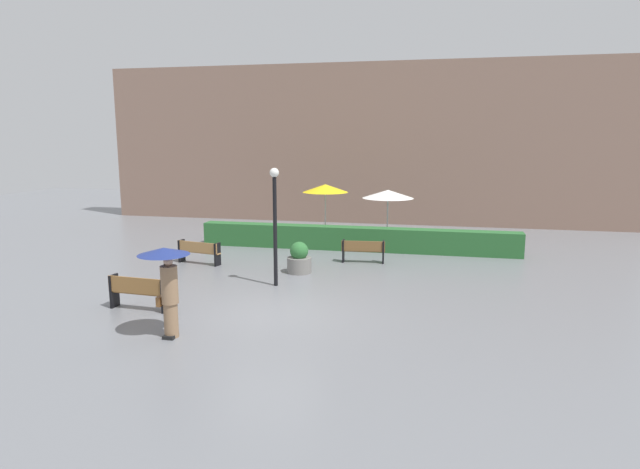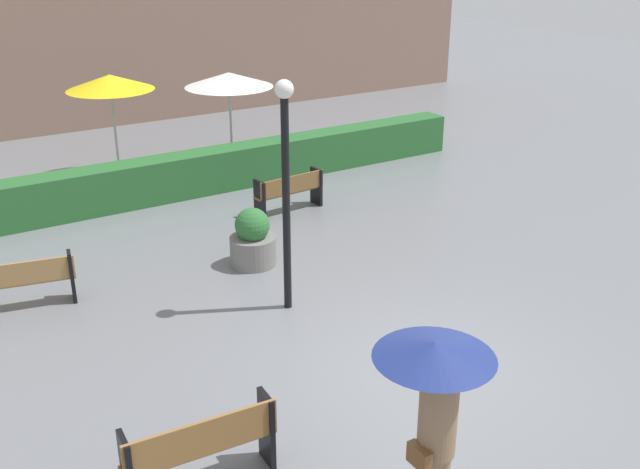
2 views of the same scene
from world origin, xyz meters
The scene contains 10 objects.
ground_plane centered at (0.00, 0.00, 0.00)m, with size 60.00×60.00×0.00m, color slate.
bench_near_left centered at (-3.46, -0.50, 0.53)m, with size 1.69×0.45×0.89m.
bench_back_row centered at (1.55, 6.24, 0.48)m, with size 1.59×0.49×0.81m.
bench_far_left centered at (-4.20, 4.76, 0.49)m, with size 1.71×0.67×0.82m.
pedestrian_with_umbrella centered at (-1.73, -2.14, 1.43)m, with size 1.15×1.15×2.07m.
planter_pot centered at (-0.34, 4.29, 0.45)m, with size 0.82×0.82×1.05m.
lamp_post centered at (-0.64, 2.56, 2.23)m, with size 0.28×0.28×3.60m.
patio_umbrella_yellow centered at (-0.74, 10.45, 2.28)m, with size 2.01×2.01×2.46m.
patio_umbrella_white centered at (2.05, 10.02, 2.13)m, with size 2.17×2.17×2.31m.
hedge_strip centered at (0.94, 8.40, 0.47)m, with size 12.84×0.70×0.94m, color #28602D.
Camera 2 is at (-5.79, -6.51, 5.54)m, focal length 41.62 mm.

